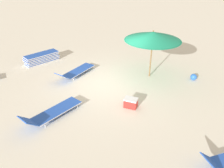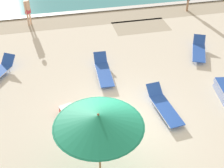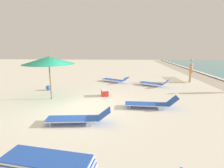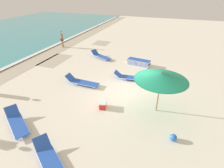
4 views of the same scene
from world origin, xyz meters
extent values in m
cube|color=silver|center=(0.00, 0.00, -0.08)|extent=(60.00, 60.00, 0.16)
cube|color=#B8AE96|center=(0.00, 9.30, 0.00)|extent=(57.00, 2.20, 0.00)
cube|color=#B8AE96|center=(3.10, 7.51, 0.00)|extent=(3.10, 1.74, 0.00)
cube|color=white|center=(0.00, 10.19, 0.06)|extent=(56.00, 0.44, 0.01)
cylinder|color=olive|center=(-1.08, -1.74, 1.00)|extent=(0.06, 0.06, 2.00)
cone|color=#1E936B|center=(-1.08, -1.74, 2.00)|extent=(2.56, 2.56, 0.38)
cylinder|color=#166E50|center=(-1.08, -1.74, 1.83)|extent=(2.48, 2.48, 0.01)
sphere|color=olive|center=(-1.08, -1.74, 2.22)|extent=(0.07, 0.07, 0.07)
cube|color=blue|center=(0.04, 3.00, 0.17)|extent=(0.68, 1.88, 0.03)
cylinder|color=silver|center=(-0.26, 3.01, 0.17)|extent=(0.11, 1.85, 0.03)
cylinder|color=silver|center=(0.34, 2.99, 0.17)|extent=(0.11, 1.85, 0.03)
cube|color=blue|center=(0.09, 4.13, 0.36)|extent=(0.59, 0.45, 0.39)
cylinder|color=silver|center=(-0.24, 2.29, 0.08)|extent=(0.03, 0.03, 0.16)
cylinder|color=silver|center=(0.26, 2.27, 0.08)|extent=(0.03, 0.03, 0.16)
cylinder|color=silver|center=(-0.18, 3.73, 0.08)|extent=(0.03, 0.03, 0.16)
cylinder|color=silver|center=(0.33, 3.71, 0.08)|extent=(0.03, 0.03, 0.16)
cube|color=blue|center=(1.82, 0.17, 0.17)|extent=(0.76, 1.87, 0.03)
cylinder|color=silver|center=(1.52, 0.14, 0.17)|extent=(0.20, 1.82, 0.03)
cylinder|color=silver|center=(2.12, 0.19, 0.17)|extent=(0.20, 1.82, 0.03)
cube|color=blue|center=(1.72, 1.29, 0.34)|extent=(0.61, 0.50, 0.36)
cylinder|color=silver|center=(1.63, -0.56, 0.08)|extent=(0.03, 0.03, 0.16)
cylinder|color=silver|center=(2.14, -0.52, 0.08)|extent=(0.03, 0.03, 0.16)
cylinder|color=silver|center=(1.50, 0.85, 0.08)|extent=(0.03, 0.03, 0.16)
cylinder|color=silver|center=(2.01, 0.90, 0.08)|extent=(0.03, 0.03, 0.16)
cylinder|color=silver|center=(-4.31, 3.83, 0.17)|extent=(0.91, 1.44, 0.03)
cube|color=blue|center=(-4.02, 4.86, 0.37)|extent=(0.70, 0.64, 0.42)
cylinder|color=silver|center=(-4.44, 4.68, 0.08)|extent=(0.03, 0.03, 0.16)
cylinder|color=silver|center=(-4.00, 4.41, 0.08)|extent=(0.03, 0.03, 0.16)
cube|color=blue|center=(4.84, 3.76, 0.17)|extent=(1.25, 1.76, 0.03)
cylinder|color=silver|center=(4.56, 3.88, 0.17)|extent=(0.74, 1.52, 0.03)
cylinder|color=silver|center=(5.11, 3.63, 0.17)|extent=(0.74, 1.52, 0.03)
cube|color=blue|center=(5.28, 4.69, 0.36)|extent=(0.70, 0.63, 0.39)
cylinder|color=silver|center=(4.33, 3.28, 0.08)|extent=(0.03, 0.03, 0.16)
cylinder|color=silver|center=(4.79, 3.06, 0.08)|extent=(0.03, 0.03, 0.16)
cylinder|color=silver|center=(4.88, 4.45, 0.08)|extent=(0.03, 0.03, 0.16)
cylinder|color=silver|center=(5.34, 4.24, 0.08)|extent=(0.03, 0.03, 0.16)
cylinder|color=beige|center=(-3.10, 9.05, 0.45)|extent=(0.11, 0.11, 0.90)
cylinder|color=beige|center=(-2.97, 9.20, 0.45)|extent=(0.11, 0.11, 0.90)
cube|color=#D13D4C|center=(-3.04, 9.13, 0.82)|extent=(0.33, 0.35, 0.24)
cylinder|color=beige|center=(-3.04, 9.13, 1.18)|extent=(0.27, 0.27, 0.55)
cylinder|color=beige|center=(-3.15, 8.98, 1.17)|extent=(0.08, 0.08, 0.55)
cylinder|color=beige|center=(-2.92, 9.27, 1.17)|extent=(0.08, 0.08, 0.55)
cylinder|color=#A37A5B|center=(6.60, 9.12, 0.45)|extent=(0.11, 0.11, 0.90)
cylinder|color=#A37A5B|center=(6.53, 8.94, 0.45)|extent=(0.11, 0.11, 0.90)
cube|color=red|center=(-1.80, 0.98, 0.16)|extent=(0.56, 0.46, 0.32)
cube|color=white|center=(-1.80, 0.98, 0.35)|extent=(0.58, 0.48, 0.05)
camera|label=1|loc=(-5.49, 6.86, 4.87)|focal=35.00mm
camera|label=2|loc=(-2.11, -7.92, 7.82)|focal=50.00mm
camera|label=3|loc=(7.51, 1.87, 2.66)|focal=28.00mm
camera|label=4|loc=(-8.74, -2.05, 5.70)|focal=28.00mm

